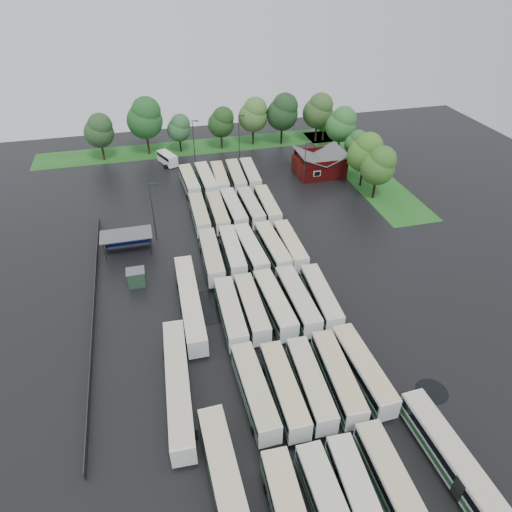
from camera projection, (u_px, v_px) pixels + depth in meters
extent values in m
plane|color=black|center=(263.00, 323.00, 61.66)|extent=(160.00, 160.00, 0.00)
cube|color=#630B0B|center=(319.00, 166.00, 99.47)|extent=(10.00, 8.00, 3.40)
cube|color=#4C4F51|center=(309.00, 156.00, 97.47)|extent=(5.07, 8.60, 2.19)
cube|color=#4C4F51|center=(331.00, 154.00, 98.48)|extent=(5.07, 8.60, 2.19)
cube|color=#630B0B|center=(327.00, 164.00, 95.03)|extent=(9.00, 0.20, 1.20)
cube|color=silver|center=(317.00, 174.00, 95.68)|extent=(1.60, 0.12, 1.20)
cylinder|color=#2D2D30|center=(105.00, 252.00, 72.37)|extent=(0.16, 0.16, 3.40)
cylinder|color=#2D2D30|center=(151.00, 246.00, 73.82)|extent=(0.16, 0.16, 3.40)
cylinder|color=#2D2D30|center=(105.00, 242.00, 74.91)|extent=(0.16, 0.16, 3.40)
cylinder|color=#2D2D30|center=(149.00, 236.00, 76.36)|extent=(0.16, 0.16, 3.40)
cube|color=#4C4F51|center=(126.00, 235.00, 73.33)|extent=(8.20, 4.20, 0.15)
cube|color=#0B1259|center=(128.00, 238.00, 75.93)|extent=(7.60, 0.08, 2.60)
cube|color=#203D28|center=(136.00, 278.00, 67.68)|extent=(2.50, 2.00, 2.50)
cube|color=#4C4F51|center=(135.00, 271.00, 66.93)|extent=(2.70, 2.20, 0.12)
cube|color=#1E5E1B|center=(204.00, 146.00, 113.48)|extent=(80.00, 10.00, 0.01)
cube|color=#1E5E1B|center=(360.00, 169.00, 102.45)|extent=(10.00, 50.00, 0.01)
cube|color=#2D2D30|center=(94.00, 308.00, 63.20)|extent=(0.10, 50.00, 1.20)
cylinder|color=black|center=(278.00, 487.00, 42.77)|extent=(2.60, 0.98, 0.98)
cube|color=silver|center=(331.00, 512.00, 39.58)|extent=(2.58, 11.95, 2.73)
cube|color=black|center=(331.00, 509.00, 39.27)|extent=(2.64, 11.47, 0.88)
cube|color=beige|center=(332.00, 504.00, 38.77)|extent=(2.48, 11.59, 0.12)
cylinder|color=black|center=(314.00, 479.00, 43.40)|extent=(2.54, 0.95, 0.95)
cube|color=silver|center=(360.00, 502.00, 40.33)|extent=(3.06, 11.89, 2.70)
cube|color=black|center=(360.00, 499.00, 40.02)|extent=(3.10, 11.42, 0.86)
cube|color=#165927|center=(359.00, 505.00, 40.67)|extent=(3.10, 11.65, 0.59)
cube|color=beige|center=(362.00, 494.00, 39.53)|extent=(2.95, 11.53, 0.12)
cylinder|color=black|center=(341.00, 471.00, 44.10)|extent=(2.50, 0.94, 0.94)
cube|color=silver|center=(394.00, 488.00, 41.27)|extent=(2.72, 12.28, 2.81)
cube|color=black|center=(395.00, 485.00, 40.95)|extent=(2.78, 11.79, 0.90)
cube|color=#1C582F|center=(393.00, 492.00, 41.63)|extent=(2.77, 12.03, 0.62)
cube|color=#C1B488|center=(397.00, 479.00, 40.44)|extent=(2.62, 11.91, 0.12)
cylinder|color=black|center=(372.00, 457.00, 45.19)|extent=(2.60, 0.98, 0.98)
cube|color=silver|center=(255.00, 391.00, 50.13)|extent=(2.84, 12.14, 2.77)
cube|color=black|center=(255.00, 388.00, 49.82)|extent=(2.89, 11.66, 0.89)
cube|color=#1D5129|center=(255.00, 394.00, 50.48)|extent=(2.89, 11.90, 0.61)
cube|color=#C0B88C|center=(254.00, 382.00, 49.31)|extent=(2.73, 11.78, 0.12)
cylinder|color=black|center=(263.00, 428.00, 47.86)|extent=(2.57, 0.97, 0.97)
cylinder|color=black|center=(247.00, 373.00, 54.00)|extent=(2.57, 0.97, 0.97)
cube|color=silver|center=(284.00, 389.00, 50.41)|extent=(2.55, 11.89, 2.72)
cube|color=black|center=(284.00, 385.00, 50.10)|extent=(2.61, 11.42, 0.87)
cube|color=#1C4F2A|center=(284.00, 392.00, 50.75)|extent=(2.60, 11.65, 0.60)
cube|color=#CABB83|center=(284.00, 380.00, 49.60)|extent=(2.45, 11.53, 0.12)
cylinder|color=black|center=(294.00, 425.00, 48.18)|extent=(2.52, 0.95, 0.95)
cylinder|color=black|center=(274.00, 371.00, 54.21)|extent=(2.52, 0.95, 0.95)
cube|color=silver|center=(310.00, 383.00, 51.06)|extent=(2.93, 11.88, 2.70)
cube|color=black|center=(311.00, 380.00, 50.75)|extent=(2.97, 11.41, 0.86)
cube|color=#275533|center=(310.00, 386.00, 51.41)|extent=(2.97, 11.64, 0.59)
cube|color=#C9B992|center=(311.00, 375.00, 50.26)|extent=(2.81, 11.52, 0.12)
cylinder|color=black|center=(321.00, 419.00, 48.85)|extent=(2.51, 0.94, 0.94)
cylinder|color=black|center=(299.00, 366.00, 54.83)|extent=(2.51, 0.94, 0.94)
cube|color=silver|center=(338.00, 377.00, 51.74)|extent=(3.13, 12.23, 2.78)
cube|color=black|center=(338.00, 373.00, 51.42)|extent=(3.16, 11.75, 0.89)
cube|color=#155626|center=(337.00, 380.00, 52.09)|extent=(3.16, 11.99, 0.61)
cube|color=#C9B783|center=(339.00, 368.00, 50.91)|extent=(3.01, 11.86, 0.12)
cylinder|color=black|center=(350.00, 413.00, 49.46)|extent=(2.58, 0.97, 0.97)
cylinder|color=black|center=(324.00, 360.00, 55.62)|extent=(2.58, 0.97, 0.97)
cube|color=silver|center=(363.00, 369.00, 52.63)|extent=(2.94, 12.29, 2.80)
cube|color=black|center=(363.00, 366.00, 52.30)|extent=(2.98, 11.81, 0.90)
cube|color=#245E36|center=(362.00, 373.00, 52.98)|extent=(2.98, 12.05, 0.62)
cube|color=#CBB88A|center=(364.00, 360.00, 51.79)|extent=(2.82, 11.92, 0.12)
cylinder|color=black|center=(376.00, 404.00, 50.33)|extent=(2.60, 0.98, 0.98)
cylinder|color=black|center=(348.00, 353.00, 56.53)|extent=(2.60, 0.98, 0.98)
cube|color=silver|center=(230.00, 313.00, 60.55)|extent=(2.77, 12.19, 2.78)
cube|color=black|center=(230.00, 309.00, 60.23)|extent=(2.82, 11.71, 0.89)
cube|color=#1C542E|center=(231.00, 316.00, 60.91)|extent=(2.81, 11.95, 0.61)
cube|color=beige|center=(230.00, 304.00, 59.73)|extent=(2.66, 11.82, 0.12)
cylinder|color=black|center=(237.00, 341.00, 58.27)|extent=(2.58, 0.97, 0.97)
cylinder|color=black|center=(225.00, 302.00, 64.44)|extent=(2.58, 0.97, 0.97)
cube|color=silver|center=(252.00, 308.00, 61.43)|extent=(2.59, 11.87, 2.71)
cube|color=black|center=(252.00, 305.00, 61.12)|extent=(2.65, 11.40, 0.87)
cube|color=#1B522A|center=(252.00, 311.00, 61.78)|extent=(2.64, 11.63, 0.60)
cube|color=beige|center=(252.00, 300.00, 60.63)|extent=(2.49, 11.51, 0.12)
cylinder|color=black|center=(259.00, 334.00, 59.21)|extent=(2.52, 0.95, 0.95)
cylinder|color=black|center=(245.00, 298.00, 65.22)|extent=(2.52, 0.95, 0.95)
cube|color=silver|center=(275.00, 303.00, 62.04)|extent=(3.00, 12.31, 2.80)
cube|color=black|center=(275.00, 300.00, 61.72)|extent=(3.05, 11.83, 0.90)
cube|color=#255631|center=(275.00, 307.00, 62.40)|extent=(3.04, 12.07, 0.62)
cube|color=beige|center=(275.00, 295.00, 61.21)|extent=(2.89, 11.94, 0.12)
cylinder|color=black|center=(283.00, 331.00, 59.74)|extent=(2.60, 0.98, 0.98)
cylinder|color=black|center=(267.00, 294.00, 65.95)|extent=(2.60, 0.98, 0.98)
cube|color=silver|center=(297.00, 300.00, 62.61)|extent=(2.76, 12.40, 2.83)
cube|color=black|center=(298.00, 297.00, 62.28)|extent=(2.81, 11.91, 0.91)
cube|color=#1A4B27|center=(297.00, 303.00, 62.97)|extent=(2.81, 12.16, 0.62)
cube|color=beige|center=(298.00, 292.00, 61.77)|extent=(2.65, 12.03, 0.12)
cylinder|color=black|center=(306.00, 327.00, 60.28)|extent=(2.63, 0.99, 0.99)
cylinder|color=black|center=(288.00, 290.00, 66.56)|extent=(2.63, 0.99, 0.99)
cube|color=silver|center=(321.00, 297.00, 63.20)|extent=(3.03, 12.06, 2.74)
cube|color=black|center=(321.00, 294.00, 62.89)|extent=(3.07, 11.58, 0.88)
cube|color=#224C2B|center=(320.00, 300.00, 63.55)|extent=(3.07, 11.82, 0.60)
cube|color=beige|center=(322.00, 289.00, 62.39)|extent=(2.92, 11.69, 0.12)
cylinder|color=black|center=(330.00, 323.00, 60.95)|extent=(2.54, 0.96, 0.96)
cylinder|color=black|center=(311.00, 288.00, 67.03)|extent=(2.54, 0.96, 0.96)
cube|color=silver|center=(211.00, 256.00, 71.17)|extent=(2.95, 12.42, 2.83)
cube|color=black|center=(211.00, 253.00, 70.84)|extent=(2.99, 11.92, 0.91)
cube|color=#124A23|center=(212.00, 260.00, 71.52)|extent=(2.99, 12.17, 0.62)
cube|color=#C0B28B|center=(211.00, 249.00, 70.33)|extent=(2.83, 12.04, 0.12)
cylinder|color=black|center=(216.00, 278.00, 68.85)|extent=(2.62, 0.99, 0.99)
cylinder|color=black|center=(208.00, 250.00, 75.11)|extent=(2.62, 0.99, 0.99)
cube|color=silver|center=(232.00, 252.00, 72.29)|extent=(2.82, 12.03, 2.74)
cube|color=black|center=(232.00, 249.00, 71.98)|extent=(2.86, 11.55, 0.88)
cube|color=#235733|center=(232.00, 255.00, 72.64)|extent=(2.86, 11.79, 0.60)
cube|color=beige|center=(232.00, 244.00, 71.47)|extent=(2.71, 11.66, 0.12)
cylinder|color=black|center=(238.00, 273.00, 70.04)|extent=(2.54, 0.96, 0.96)
cylinder|color=black|center=(228.00, 246.00, 76.12)|extent=(2.54, 0.96, 0.96)
cube|color=silver|center=(251.00, 250.00, 72.62)|extent=(3.11, 12.26, 2.78)
cube|color=black|center=(251.00, 247.00, 72.30)|extent=(3.15, 11.77, 0.89)
cube|color=#164D24|center=(251.00, 253.00, 72.97)|extent=(3.15, 12.01, 0.61)
cube|color=beige|center=(251.00, 243.00, 71.79)|extent=(2.99, 11.89, 0.12)
cylinder|color=black|center=(257.00, 271.00, 70.33)|extent=(2.58, 0.97, 0.97)
cylinder|color=black|center=(245.00, 244.00, 76.50)|extent=(2.58, 0.97, 0.97)
cube|color=silver|center=(272.00, 247.00, 73.22)|extent=(3.00, 12.30, 2.80)
cube|color=black|center=(272.00, 245.00, 72.90)|extent=(3.05, 11.81, 0.90)
cube|color=#165824|center=(272.00, 251.00, 73.58)|extent=(3.04, 12.05, 0.62)
cube|color=beige|center=(273.00, 240.00, 72.39)|extent=(2.89, 11.93, 0.12)
cylinder|color=black|center=(279.00, 268.00, 70.93)|extent=(2.59, 0.98, 0.98)
cylinder|color=black|center=(266.00, 242.00, 77.13)|extent=(2.59, 0.98, 0.98)
cube|color=silver|center=(290.00, 246.00, 73.76)|extent=(2.59, 11.91, 2.72)
cube|color=black|center=(290.00, 243.00, 73.45)|extent=(2.65, 11.43, 0.87)
cube|color=#175E29|center=(290.00, 249.00, 74.10)|extent=(2.64, 11.67, 0.60)
cube|color=beige|center=(290.00, 238.00, 72.95)|extent=(2.49, 11.55, 0.12)
cylinder|color=black|center=(297.00, 266.00, 71.52)|extent=(2.53, 0.95, 0.95)
cylinder|color=black|center=(283.00, 240.00, 77.56)|extent=(2.53, 0.95, 0.95)
cube|color=silver|center=(200.00, 214.00, 82.04)|extent=(2.62, 11.89, 2.72)
cube|color=black|center=(199.00, 212.00, 81.73)|extent=(2.67, 11.41, 0.87)
cube|color=#255C35|center=(200.00, 217.00, 82.38)|extent=(2.66, 11.65, 0.60)
cube|color=#C2B387|center=(199.00, 208.00, 81.23)|extent=(2.51, 11.53, 0.12)
cylinder|color=black|center=(203.00, 232.00, 79.81)|extent=(2.52, 0.95, 0.95)
cylinder|color=black|center=(197.00, 211.00, 85.83)|extent=(2.52, 0.95, 0.95)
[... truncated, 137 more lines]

